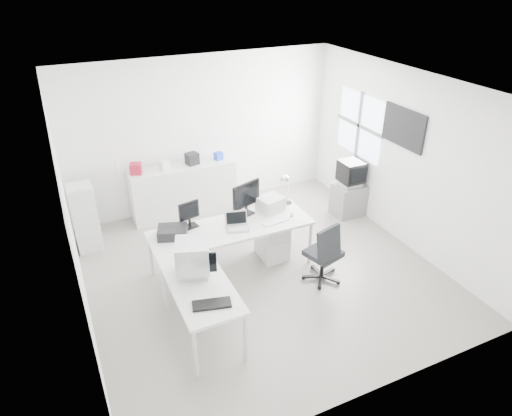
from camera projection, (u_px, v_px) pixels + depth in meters
name	position (u px, v px, depth m)	size (l,w,h in m)	color
floor	(261.00, 271.00, 6.97)	(5.00, 5.00, 0.01)	#B4ACA1
ceiling	(263.00, 87.00, 5.62)	(5.00, 5.00, 0.01)	white
back_wall	(203.00, 133.00, 8.28)	(5.00, 0.02, 2.80)	white
left_wall	(71.00, 229.00, 5.38)	(0.02, 5.00, 2.80)	white
right_wall	(404.00, 160.00, 7.21)	(0.02, 5.00, 2.80)	white
window	(359.00, 125.00, 8.07)	(0.02, 1.20, 1.10)	white
wall_picture	(404.00, 128.00, 7.04)	(0.04, 0.90, 0.60)	black
main_desk	(232.00, 248.00, 6.85)	(2.40, 0.80, 0.75)	white
side_desk	(202.00, 309.00, 5.66)	(0.70, 1.40, 0.75)	white
drawer_pedestal	(272.00, 240.00, 7.18)	(0.40, 0.50, 0.60)	white
inkjet_printer	(173.00, 232.00, 6.40)	(0.40, 0.31, 0.14)	black
lcd_monitor_small	(189.00, 215.00, 6.57)	(0.31, 0.18, 0.39)	black
lcd_monitor_large	(246.00, 199.00, 6.87)	(0.51, 0.21, 0.53)	black
laptop	(237.00, 223.00, 6.55)	(0.33, 0.34, 0.22)	#B7B7BA
white_keyboard	(276.00, 221.00, 6.78)	(0.42, 0.13, 0.02)	white
white_mouse	(292.00, 214.00, 6.92)	(0.07, 0.07, 0.07)	white
laser_printer	(271.00, 204.00, 7.07)	(0.38, 0.32, 0.21)	silver
desk_lamp	(288.00, 190.00, 7.20)	(0.15, 0.15, 0.46)	silver
crt_monitor	(193.00, 257.00, 5.56)	(0.43, 0.43, 0.50)	#B7B7BA
black_keyboard	(212.00, 304.00, 5.15)	(0.44, 0.18, 0.03)	black
office_chair	(323.00, 251.00, 6.56)	(0.58, 0.58, 1.00)	#232528
tv_cabinet	(348.00, 199.00, 8.39)	(0.54, 0.45, 0.59)	slate
crt_tv	(351.00, 174.00, 8.14)	(0.50, 0.48, 0.45)	black
sideboard	(184.00, 190.00, 8.33)	(1.91, 0.48, 0.96)	white
clutter_box_a	(136.00, 169.00, 7.76)	(0.19, 0.17, 0.19)	maroon
clutter_box_b	(165.00, 165.00, 7.96)	(0.15, 0.13, 0.15)	white
clutter_box_c	(192.00, 159.00, 8.13)	(0.21, 0.19, 0.21)	black
clutter_box_d	(218.00, 156.00, 8.33)	(0.14, 0.12, 0.14)	blue
clutter_bottle	(117.00, 170.00, 7.68)	(0.07, 0.07, 0.22)	white
filing_cabinet	(85.00, 218.00, 7.29)	(0.38, 0.46, 1.10)	white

